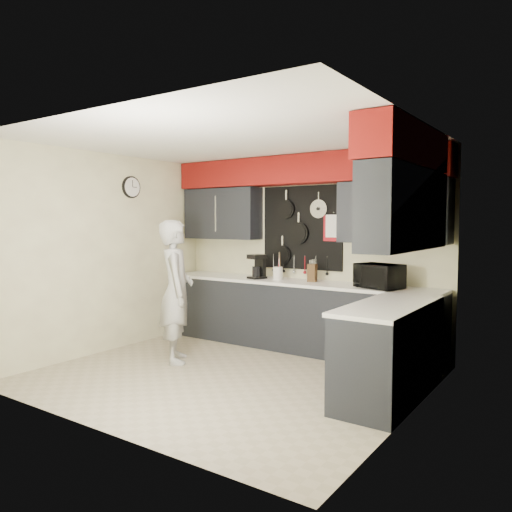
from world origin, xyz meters
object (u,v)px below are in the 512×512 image
Objects in this scene: microwave at (379,276)px; person at (176,291)px; knife_block at (312,273)px; coffee_maker at (258,266)px; utensil_crock at (278,273)px.

person is at bearing -130.64° from microwave.
microwave reaches higher than knife_block.
person is at bearing -87.80° from coffee_maker.
microwave is 1.56× the size of coffee_maker.
utensil_crock is at bearing 176.81° from knife_block.
utensil_crock is at bearing 25.24° from coffee_maker.
microwave is 0.30× the size of person.
microwave is at bearing 15.28° from coffee_maker.
coffee_maker is at bearing -171.18° from utensil_crock.
knife_block is at bearing -82.20° from person.
microwave is at bearing -15.22° from knife_block.
person is (-0.62, -1.34, -0.14)m from utensil_crock.
person is at bearing -137.17° from knife_block.
utensil_crock is 0.10× the size of person.
knife_block is 0.81m from coffee_maker.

